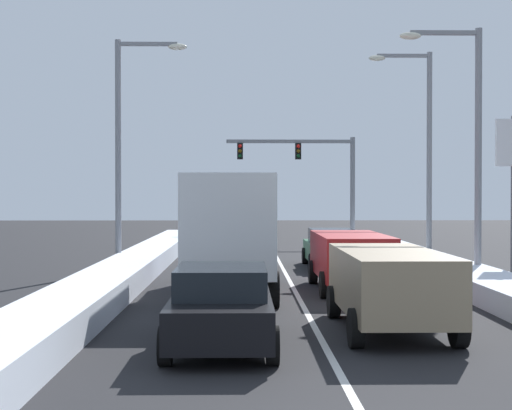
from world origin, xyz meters
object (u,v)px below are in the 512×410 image
object	(u,v)px
sedan_green_right_lane_third	(331,248)
street_lamp_right_near	(467,131)
sedan_black_center_lane_nearest	(222,306)
traffic_light_gantry	(313,166)
suv_tan_right_lane_nearest	(390,282)
street_lamp_left_mid	(128,134)
box_truck_center_lane_second	(230,228)
sedan_silver_center_lane_third	(243,248)
street_lamp_right_mid	(421,138)
suv_red_right_lane_second	(351,256)

from	to	relation	value
sedan_green_right_lane_third	street_lamp_right_near	size ratio (longest dim) A/B	0.55
sedan_black_center_lane_nearest	traffic_light_gantry	distance (m)	30.30
suv_tan_right_lane_nearest	street_lamp_left_mid	size ratio (longest dim) A/B	0.57
box_truck_center_lane_second	street_lamp_left_mid	bearing A→B (deg)	120.53
sedan_silver_center_lane_third	street_lamp_left_mid	distance (m)	6.22
sedan_green_right_lane_third	street_lamp_left_mid	bearing A→B (deg)	-170.91
street_lamp_right_mid	sedan_black_center_lane_nearest	bearing A→B (deg)	-114.59
sedan_green_right_lane_third	sedan_silver_center_lane_third	bearing A→B (deg)	178.90
suv_tan_right_lane_nearest	box_truck_center_lane_second	size ratio (longest dim) A/B	0.68
box_truck_center_lane_second	sedan_silver_center_lane_third	bearing A→B (deg)	87.29
sedan_black_center_lane_nearest	street_lamp_right_near	size ratio (longest dim) A/B	0.55
suv_red_right_lane_second	street_lamp_right_near	distance (m)	5.83
sedan_silver_center_lane_third	street_lamp_right_near	xyz separation A→B (m)	(7.16, -5.19, 4.12)
suv_red_right_lane_second	box_truck_center_lane_second	world-z (taller)	box_truck_center_lane_second
suv_tan_right_lane_nearest	street_lamp_left_mid	distance (m)	14.85
suv_red_right_lane_second	street_lamp_left_mid	distance (m)	10.20
traffic_light_gantry	street_lamp_right_near	xyz separation A→B (m)	(3.08, -19.83, 0.38)
street_lamp_right_mid	suv_tan_right_lane_nearest	bearing A→B (deg)	-105.74
suv_tan_right_lane_nearest	street_lamp_right_near	world-z (taller)	street_lamp_right_near
street_lamp_left_mid	street_lamp_right_mid	bearing A→B (deg)	15.84
traffic_light_gantry	street_lamp_right_mid	distance (m)	13.07
sedan_green_right_lane_third	sedan_silver_center_lane_third	world-z (taller)	same
suv_red_right_lane_second	sedan_silver_center_lane_third	distance (m)	7.65
traffic_light_gantry	street_lamp_right_mid	xyz separation A→B (m)	(3.33, -12.61, 0.71)
suv_red_right_lane_second	box_truck_center_lane_second	xyz separation A→B (m)	(-3.55, -0.96, 0.88)
suv_tan_right_lane_nearest	suv_red_right_lane_second	world-z (taller)	same
street_lamp_left_mid	suv_tan_right_lane_nearest	bearing A→B (deg)	-59.21
sedan_black_center_lane_nearest	sedan_green_right_lane_third	bearing A→B (deg)	75.71
sedan_black_center_lane_nearest	suv_red_right_lane_second	bearing A→B (deg)	66.24
sedan_black_center_lane_nearest	traffic_light_gantry	xyz separation A→B (m)	(4.50, 29.73, 3.73)
sedan_green_right_lane_third	traffic_light_gantry	bearing A→B (deg)	87.39
sedan_green_right_lane_third	traffic_light_gantry	distance (m)	15.18
street_lamp_left_mid	sedan_black_center_lane_nearest	bearing A→B (deg)	-74.35
suv_red_right_lane_second	street_lamp_right_near	xyz separation A→B (m)	(3.99, 1.76, 3.87)
street_lamp_right_near	suv_red_right_lane_second	bearing A→B (deg)	-156.20
suv_tan_right_lane_nearest	street_lamp_right_mid	size ratio (longest dim) A/B	0.56
sedan_green_right_lane_third	box_truck_center_lane_second	xyz separation A→B (m)	(-3.79, -7.85, 1.14)
suv_tan_right_lane_nearest	box_truck_center_lane_second	distance (m)	6.65
suv_red_right_lane_second	street_lamp_right_mid	size ratio (longest dim) A/B	0.56
street_lamp_right_near	street_lamp_left_mid	size ratio (longest dim) A/B	0.95
sedan_black_center_lane_nearest	traffic_light_gantry	size ratio (longest dim) A/B	0.60
sedan_black_center_lane_nearest	box_truck_center_lane_second	bearing A→B (deg)	89.70
sedan_green_right_lane_third	suv_tan_right_lane_nearest	bearing A→B (deg)	-91.64
sedan_black_center_lane_nearest	street_lamp_left_mid	world-z (taller)	street_lamp_left_mid
sedan_green_right_lane_third	street_lamp_right_mid	bearing A→B (deg)	27.54
suv_red_right_lane_second	sedan_silver_center_lane_third	size ratio (longest dim) A/B	1.09
sedan_green_right_lane_third	sedan_black_center_lane_nearest	distance (m)	15.51
street_lamp_right_near	street_lamp_right_mid	xyz separation A→B (m)	(0.26, 7.21, 0.32)
sedan_silver_center_lane_third	suv_red_right_lane_second	bearing A→B (deg)	-65.46
sedan_black_center_lane_nearest	sedan_silver_center_lane_third	world-z (taller)	same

